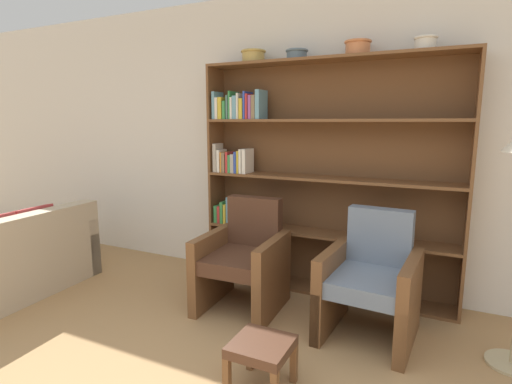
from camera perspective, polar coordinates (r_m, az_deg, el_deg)
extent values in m
cube|color=silver|center=(3.78, 10.53, 6.99)|extent=(12.00, 0.06, 2.75)
cube|color=brown|center=(4.08, -5.62, 2.72)|extent=(0.02, 0.30, 2.10)
cube|color=brown|center=(3.49, 28.29, 0.35)|extent=(0.02, 0.30, 2.10)
cube|color=brown|center=(3.62, 10.52, 18.16)|extent=(2.26, 0.30, 0.03)
cube|color=brown|center=(3.90, 9.53, -13.54)|extent=(2.26, 0.30, 0.03)
cube|color=brown|center=(3.76, 10.60, 1.98)|extent=(2.26, 0.01, 2.10)
cube|color=#7F6B4C|center=(4.24, -5.14, -9.71)|extent=(0.02, 0.20, 0.22)
cube|color=#994C99|center=(4.19, -4.95, -9.59)|extent=(0.04, 0.14, 0.27)
cube|color=white|center=(4.21, -4.32, -9.74)|extent=(0.02, 0.20, 0.24)
cube|color=orange|center=(4.17, -4.12, -9.82)|extent=(0.03, 0.15, 0.25)
cube|color=#669EB2|center=(4.17, -3.57, -10.17)|extent=(0.04, 0.18, 0.20)
cube|color=orange|center=(4.13, -3.20, -10.28)|extent=(0.04, 0.13, 0.21)
cube|color=black|center=(4.13, -2.64, -10.31)|extent=(0.02, 0.16, 0.21)
cube|color=#994C99|center=(4.13, -2.30, -10.60)|extent=(0.02, 0.18, 0.17)
cube|color=orange|center=(4.09, -2.06, -10.45)|extent=(0.04, 0.13, 0.22)
cube|color=#334CB2|center=(4.09, -1.33, -10.70)|extent=(0.04, 0.17, 0.18)
cube|color=brown|center=(3.72, 9.77, -5.93)|extent=(2.26, 0.30, 0.02)
cube|color=#388C47|center=(4.07, -5.32, -3.02)|extent=(0.04, 0.15, 0.17)
cube|color=red|center=(4.05, -4.97, -3.10)|extent=(0.03, 0.13, 0.17)
cube|color=#388C47|center=(4.03, -4.49, -2.81)|extent=(0.03, 0.15, 0.22)
cube|color=gold|center=(4.01, -4.08, -3.04)|extent=(0.03, 0.14, 0.19)
cube|color=#669EB2|center=(4.01, -3.44, -2.48)|extent=(0.04, 0.19, 0.27)
cube|color=#B2A899|center=(4.00, -2.99, -3.21)|extent=(0.02, 0.19, 0.17)
cube|color=gold|center=(3.97, -2.82, -3.38)|extent=(0.02, 0.14, 0.16)
cube|color=#7F6B4C|center=(3.95, -2.26, -3.12)|extent=(0.04, 0.15, 0.21)
cube|color=#994C99|center=(3.94, -1.74, -3.07)|extent=(0.03, 0.16, 0.22)
cube|color=#7F6B4C|center=(3.93, -1.14, -3.38)|extent=(0.04, 0.18, 0.18)
cube|color=gold|center=(3.92, -0.57, -3.56)|extent=(0.03, 0.19, 0.16)
cube|color=white|center=(3.90, -0.15, -3.59)|extent=(0.03, 0.18, 0.17)
cube|color=red|center=(3.85, 0.14, -3.35)|extent=(0.04, 0.12, 0.22)
cube|color=brown|center=(3.62, 10.00, 1.89)|extent=(2.26, 0.30, 0.02)
cube|color=#B2A899|center=(3.98, -5.46, 4.92)|extent=(0.04, 0.14, 0.28)
cube|color=white|center=(3.97, -4.91, 4.49)|extent=(0.03, 0.16, 0.22)
cube|color=orange|center=(3.96, -4.48, 4.33)|extent=(0.02, 0.17, 0.20)
cube|color=#7F6B4C|center=(3.95, -4.11, 4.30)|extent=(0.03, 0.18, 0.19)
cube|color=red|center=(3.92, -3.74, 4.30)|extent=(0.02, 0.15, 0.20)
cube|color=#388C47|center=(3.92, -3.32, 4.10)|extent=(0.02, 0.18, 0.17)
cube|color=#B2A899|center=(3.89, -2.98, 4.13)|extent=(0.04, 0.15, 0.18)
cube|color=#334CB2|center=(3.88, -2.54, 4.28)|extent=(0.02, 0.15, 0.21)
cube|color=gold|center=(3.86, -2.25, 4.31)|extent=(0.02, 0.13, 0.21)
cube|color=white|center=(3.87, -1.67, 4.48)|extent=(0.03, 0.20, 0.23)
cube|color=white|center=(3.85, -1.17, 4.46)|extent=(0.04, 0.19, 0.23)
cube|color=brown|center=(3.58, 10.25, 10.03)|extent=(2.26, 0.30, 0.02)
cube|color=#669EB2|center=(3.99, -5.50, 12.17)|extent=(0.03, 0.18, 0.26)
cube|color=white|center=(3.95, -5.26, 11.78)|extent=(0.03, 0.14, 0.20)
cube|color=gold|center=(3.93, -4.81, 11.82)|extent=(0.04, 0.12, 0.21)
cube|color=#388C47|center=(3.91, -4.16, 11.57)|extent=(0.03, 0.14, 0.17)
cube|color=#4C756B|center=(3.91, -3.61, 11.96)|extent=(0.02, 0.18, 0.22)
cube|color=#388C47|center=(3.91, -3.23, 12.24)|extent=(0.02, 0.19, 0.26)
cube|color=white|center=(3.86, -3.21, 11.84)|extent=(0.02, 0.12, 0.20)
cube|color=#669EB2|center=(3.87, -2.57, 11.94)|extent=(0.04, 0.17, 0.22)
cube|color=white|center=(3.84, -2.28, 12.13)|extent=(0.02, 0.13, 0.24)
cube|color=gold|center=(3.82, -1.82, 11.77)|extent=(0.04, 0.13, 0.19)
cube|color=#334CB2|center=(3.83, -1.17, 12.25)|extent=(0.02, 0.18, 0.25)
cube|color=red|center=(3.80, -0.93, 12.10)|extent=(0.02, 0.15, 0.23)
cube|color=#994C99|center=(3.80, -0.39, 11.99)|extent=(0.03, 0.18, 0.22)
cube|color=#7F6B4C|center=(3.76, -0.04, 12.02)|extent=(0.04, 0.13, 0.22)
cube|color=#669EB2|center=(3.78, 0.77, 12.37)|extent=(0.04, 0.20, 0.26)
cylinder|color=tan|center=(3.89, -0.38, 18.73)|extent=(0.21, 0.21, 0.11)
torus|color=tan|center=(3.90, -0.38, 19.43)|extent=(0.23, 0.23, 0.02)
cylinder|color=slate|center=(3.72, 5.84, 18.88)|extent=(0.17, 0.17, 0.08)
torus|color=slate|center=(3.73, 5.85, 19.42)|extent=(0.20, 0.20, 0.02)
cylinder|color=#C67547|center=(3.58, 14.33, 19.25)|extent=(0.20, 0.20, 0.11)
torus|color=#C67547|center=(3.59, 14.37, 20.05)|extent=(0.22, 0.22, 0.02)
cylinder|color=silver|center=(3.51, 23.05, 18.88)|extent=(0.16, 0.16, 0.10)
torus|color=silver|center=(3.51, 23.10, 19.60)|extent=(0.18, 0.18, 0.02)
cube|color=tan|center=(4.43, -32.50, -9.37)|extent=(1.02, 1.50, 0.43)
cube|color=tan|center=(4.02, -29.86, -5.24)|extent=(0.25, 1.47, 0.34)
cube|color=tan|center=(4.79, -25.99, -6.42)|extent=(0.96, 0.17, 0.59)
cube|color=#A83838|center=(4.23, -28.87, -4.34)|extent=(0.19, 0.37, 0.37)
cube|color=brown|center=(3.10, 0.34, -16.15)|extent=(0.07, 0.07, 0.39)
cube|color=brown|center=(3.34, -8.97, -14.25)|extent=(0.07, 0.07, 0.39)
cube|color=brown|center=(3.62, 4.22, -12.20)|extent=(0.07, 0.07, 0.39)
cube|color=brown|center=(3.83, -4.01, -10.92)|extent=(0.07, 0.07, 0.39)
cube|color=#4C2D1E|center=(3.38, -2.11, -9.73)|extent=(0.51, 0.66, 0.12)
cube|color=#4C2D1E|center=(3.54, -0.19, -4.38)|extent=(0.48, 0.14, 0.46)
cube|color=brown|center=(3.31, 2.38, -12.12)|extent=(0.11, 0.68, 0.63)
cube|color=brown|center=(3.53, -6.27, -10.70)|extent=(0.11, 0.68, 0.63)
cube|color=brown|center=(2.84, 20.04, -19.39)|extent=(0.07, 0.07, 0.39)
cube|color=brown|center=(2.96, 8.57, -17.58)|extent=(0.07, 0.07, 0.39)
cube|color=brown|center=(3.38, 21.81, -14.56)|extent=(0.07, 0.07, 0.39)
cube|color=brown|center=(3.49, 12.25, -13.31)|extent=(0.07, 0.07, 0.39)
cube|color=slate|center=(3.06, 15.89, -12.25)|extent=(0.52, 0.67, 0.12)
cube|color=slate|center=(3.24, 17.28, -6.23)|extent=(0.49, 0.15, 0.46)
cube|color=brown|center=(3.06, 21.06, -14.74)|extent=(0.12, 0.68, 0.63)
cube|color=brown|center=(3.17, 10.74, -13.33)|extent=(0.12, 0.68, 0.63)
cylinder|color=tan|center=(3.29, 32.72, -19.90)|extent=(0.32, 0.32, 0.02)
cube|color=brown|center=(2.73, -0.84, -21.77)|extent=(0.04, 0.04, 0.24)
cube|color=brown|center=(2.63, 5.43, -23.16)|extent=(0.04, 0.04, 0.24)
cube|color=brown|center=(2.52, -4.18, -24.92)|extent=(0.04, 0.04, 0.24)
cube|color=#4C2D1E|center=(2.49, 0.78, -21.18)|extent=(0.34, 0.34, 0.06)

